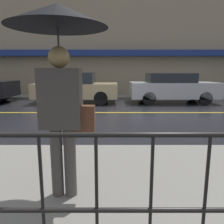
% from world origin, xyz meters
% --- Properties ---
extents(ground_plane, '(80.00, 80.00, 0.00)m').
position_xyz_m(ground_plane, '(0.00, 0.00, 0.00)').
color(ground_plane, black).
extents(sidewalk_near, '(28.00, 2.91, 0.11)m').
position_xyz_m(sidewalk_near, '(0.00, -5.42, 0.06)').
color(sidewalk_near, gray).
rests_on(sidewalk_near, ground_plane).
extents(sidewalk_far, '(28.00, 1.85, 0.11)m').
position_xyz_m(sidewalk_far, '(0.00, 4.89, 0.06)').
color(sidewalk_far, gray).
rests_on(sidewalk_far, ground_plane).
extents(lane_marking, '(25.20, 0.12, 0.01)m').
position_xyz_m(lane_marking, '(0.00, 0.00, 0.00)').
color(lane_marking, gold).
rests_on(lane_marking, ground_plane).
extents(building_storefront, '(28.00, 0.85, 6.00)m').
position_xyz_m(building_storefront, '(0.00, 5.94, 2.98)').
color(building_storefront, gray).
rests_on(building_storefront, ground_plane).
extents(railing_foreground, '(12.00, 0.04, 1.01)m').
position_xyz_m(railing_foreground, '(0.00, -6.62, 0.75)').
color(railing_foreground, black).
rests_on(railing_foreground, sidewalk_near).
extents(pedestrian, '(1.02, 1.02, 2.06)m').
position_xyz_m(pedestrian, '(-0.25, -5.68, 1.74)').
color(pedestrian, '#4C4742').
rests_on(pedestrian, sidewalk_near).
extents(car_tan, '(3.96, 1.93, 1.47)m').
position_xyz_m(car_tan, '(-1.48, 2.68, 0.75)').
color(car_tan, tan).
rests_on(car_tan, ground_plane).
extents(car_silver, '(4.14, 1.76, 1.43)m').
position_xyz_m(car_silver, '(3.23, 2.68, 0.74)').
color(car_silver, '#B2B5BA').
rests_on(car_silver, ground_plane).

